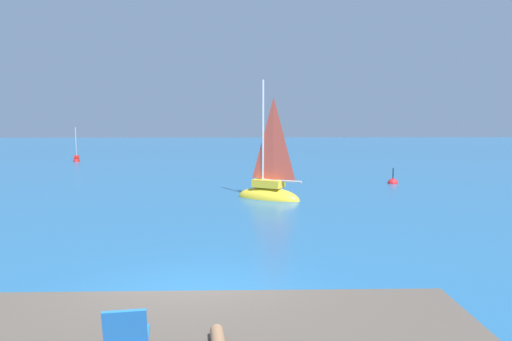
% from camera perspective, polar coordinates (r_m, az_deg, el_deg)
% --- Properties ---
extents(ground_plane, '(160.00, 160.00, 0.00)m').
position_cam_1_polar(ground_plane, '(9.66, -7.63, -15.21)').
color(ground_plane, '#236093').
extents(boulder_seaward, '(1.10, 1.12, 0.63)m').
position_cam_1_polar(boulder_seaward, '(8.71, -5.07, -17.67)').
color(boulder_seaward, '#535343').
rests_on(boulder_seaward, ground).
extents(boulder_inland, '(0.98, 1.06, 0.62)m').
position_cam_1_polar(boulder_inland, '(8.42, 8.26, -18.57)').
color(boulder_inland, brown).
rests_on(boulder_inland, ground).
extents(sailboat_near, '(3.12, 2.42, 5.75)m').
position_cam_1_polar(sailboat_near, '(20.75, 1.56, -2.61)').
color(sailboat_near, yellow).
rests_on(sailboat_near, ground).
extents(sailboat_far, '(1.01, 1.73, 3.12)m').
position_cam_1_polar(sailboat_far, '(41.95, -21.03, 1.31)').
color(sailboat_far, red).
rests_on(sailboat_far, ground).
extents(beach_chair, '(0.56, 0.66, 0.80)m').
position_cam_1_polar(beach_chair, '(5.85, -15.50, -18.60)').
color(beach_chair, blue).
rests_on(beach_chair, shore_ledge).
extents(marker_buoy, '(0.56, 0.56, 1.13)m').
position_cam_1_polar(marker_buoy, '(26.72, 16.34, -1.51)').
color(marker_buoy, red).
rests_on(marker_buoy, ground).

